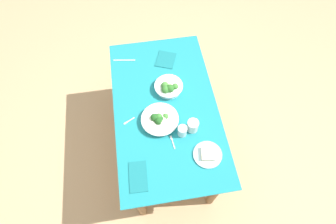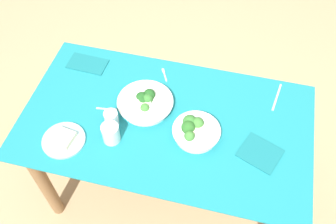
# 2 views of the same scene
# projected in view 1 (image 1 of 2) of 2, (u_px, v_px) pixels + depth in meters

# --- Properties ---
(ground_plane) EXTENTS (6.00, 6.00, 0.00)m
(ground_plane) POSITION_uv_depth(u_px,v_px,m) (166.00, 144.00, 2.68)
(ground_plane) COLOR tan
(dining_table) EXTENTS (1.42, 0.80, 0.74)m
(dining_table) POSITION_uv_depth(u_px,v_px,m) (166.00, 115.00, 2.14)
(dining_table) COLOR #197A84
(dining_table) RESTS_ON ground_plane
(broccoli_bowl_far) EXTENTS (0.23, 0.23, 0.09)m
(broccoli_bowl_far) POSITION_uv_depth(u_px,v_px,m) (168.00, 87.00, 2.08)
(broccoli_bowl_far) COLOR white
(broccoli_bowl_far) RESTS_ON dining_table
(broccoli_bowl_near) EXTENTS (0.28, 0.28, 0.08)m
(broccoli_bowl_near) POSITION_uv_depth(u_px,v_px,m) (160.00, 120.00, 1.95)
(broccoli_bowl_near) COLOR white
(broccoli_bowl_near) RESTS_ON dining_table
(bread_side_plate) EXTENTS (0.20, 0.20, 0.04)m
(bread_side_plate) POSITION_uv_depth(u_px,v_px,m) (208.00, 154.00, 1.83)
(bread_side_plate) COLOR #99C6D1
(bread_side_plate) RESTS_ON dining_table
(water_glass_center) EXTENTS (0.07, 0.07, 0.09)m
(water_glass_center) POSITION_uv_depth(u_px,v_px,m) (182.00, 131.00, 1.88)
(water_glass_center) COLOR silver
(water_glass_center) RESTS_ON dining_table
(water_glass_side) EXTENTS (0.08, 0.08, 0.10)m
(water_glass_side) POSITION_uv_depth(u_px,v_px,m) (193.00, 126.00, 1.90)
(water_glass_side) COLOR silver
(water_glass_side) RESTS_ON dining_table
(fork_by_far_bowl) EXTENTS (0.11, 0.02, 0.00)m
(fork_by_far_bowl) POSITION_uv_depth(u_px,v_px,m) (173.00, 142.00, 1.89)
(fork_by_far_bowl) COLOR #B7B7BC
(fork_by_far_bowl) RESTS_ON dining_table
(fork_by_near_bowl) EXTENTS (0.05, 0.09, 0.00)m
(fork_by_near_bowl) POSITION_uv_depth(u_px,v_px,m) (129.00, 121.00, 1.97)
(fork_by_near_bowl) COLOR #B7B7BC
(fork_by_near_bowl) RESTS_ON dining_table
(table_knife_left) EXTENTS (0.04, 0.19, 0.00)m
(table_knife_left) POSITION_uv_depth(u_px,v_px,m) (124.00, 60.00, 2.26)
(table_knife_left) COLOR #B7B7BC
(table_knife_left) RESTS_ON dining_table
(napkin_folded_upper) EXTENTS (0.22, 0.13, 0.01)m
(napkin_folded_upper) POSITION_uv_depth(u_px,v_px,m) (138.00, 177.00, 1.76)
(napkin_folded_upper) COLOR #156870
(napkin_folded_upper) RESTS_ON dining_table
(napkin_folded_lower) EXTENTS (0.22, 0.21, 0.01)m
(napkin_folded_lower) POSITION_uv_depth(u_px,v_px,m) (166.00, 60.00, 2.26)
(napkin_folded_lower) COLOR #156870
(napkin_folded_lower) RESTS_ON dining_table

